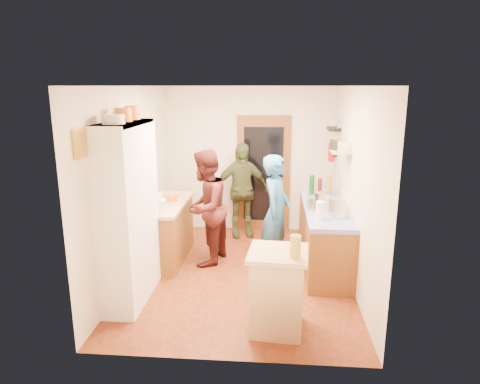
# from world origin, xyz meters

# --- Properties ---
(floor) EXTENTS (3.00, 4.00, 0.02)m
(floor) POSITION_xyz_m (0.00, 0.00, -0.01)
(floor) COLOR maroon
(floor) RESTS_ON ground
(ceiling) EXTENTS (3.00, 4.00, 0.02)m
(ceiling) POSITION_xyz_m (0.00, 0.00, 2.61)
(ceiling) COLOR silver
(ceiling) RESTS_ON ground
(wall_back) EXTENTS (3.00, 0.02, 2.60)m
(wall_back) POSITION_xyz_m (0.00, 2.01, 1.30)
(wall_back) COLOR silver
(wall_back) RESTS_ON ground
(wall_front) EXTENTS (3.00, 0.02, 2.60)m
(wall_front) POSITION_xyz_m (0.00, -2.01, 1.30)
(wall_front) COLOR silver
(wall_front) RESTS_ON ground
(wall_left) EXTENTS (0.02, 4.00, 2.60)m
(wall_left) POSITION_xyz_m (-1.51, 0.00, 1.30)
(wall_left) COLOR silver
(wall_left) RESTS_ON ground
(wall_right) EXTENTS (0.02, 4.00, 2.60)m
(wall_right) POSITION_xyz_m (1.51, 0.00, 1.30)
(wall_right) COLOR silver
(wall_right) RESTS_ON ground
(door_frame) EXTENTS (0.95, 0.06, 2.10)m
(door_frame) POSITION_xyz_m (0.25, 1.97, 1.05)
(door_frame) COLOR brown
(door_frame) RESTS_ON ground
(door_glass) EXTENTS (0.70, 0.02, 1.70)m
(door_glass) POSITION_xyz_m (0.25, 1.94, 1.05)
(door_glass) COLOR black
(door_glass) RESTS_ON door_frame
(hutch_body) EXTENTS (0.40, 1.20, 2.20)m
(hutch_body) POSITION_xyz_m (-1.30, -0.80, 1.10)
(hutch_body) COLOR white
(hutch_body) RESTS_ON ground
(hutch_top_shelf) EXTENTS (0.40, 1.14, 0.04)m
(hutch_top_shelf) POSITION_xyz_m (-1.30, -0.80, 2.18)
(hutch_top_shelf) COLOR white
(hutch_top_shelf) RESTS_ON hutch_body
(plate_stack) EXTENTS (0.24, 0.24, 0.10)m
(plate_stack) POSITION_xyz_m (-1.30, -1.08, 2.25)
(plate_stack) COLOR white
(plate_stack) RESTS_ON hutch_top_shelf
(orange_pot_a) EXTENTS (0.19, 0.19, 0.16)m
(orange_pot_a) POSITION_xyz_m (-1.30, -0.76, 2.28)
(orange_pot_a) COLOR orange
(orange_pot_a) RESTS_ON hutch_top_shelf
(orange_pot_b) EXTENTS (0.19, 0.19, 0.16)m
(orange_pot_b) POSITION_xyz_m (-1.30, -0.44, 2.28)
(orange_pot_b) COLOR orange
(orange_pot_b) RESTS_ON hutch_top_shelf
(left_counter_base) EXTENTS (0.60, 1.40, 0.85)m
(left_counter_base) POSITION_xyz_m (-1.20, 0.45, 0.42)
(left_counter_base) COLOR brown
(left_counter_base) RESTS_ON ground
(left_counter_top) EXTENTS (0.64, 1.44, 0.05)m
(left_counter_top) POSITION_xyz_m (-1.20, 0.45, 0.88)
(left_counter_top) COLOR tan
(left_counter_top) RESTS_ON left_counter_base
(toaster) EXTENTS (0.27, 0.20, 0.18)m
(toaster) POSITION_xyz_m (-1.15, -0.08, 0.99)
(toaster) COLOR white
(toaster) RESTS_ON left_counter_top
(kettle) EXTENTS (0.21, 0.21, 0.20)m
(kettle) POSITION_xyz_m (-1.25, 0.24, 1.00)
(kettle) COLOR white
(kettle) RESTS_ON left_counter_top
(orange_bowl) EXTENTS (0.21, 0.21, 0.09)m
(orange_bowl) POSITION_xyz_m (-1.12, 0.56, 0.95)
(orange_bowl) COLOR orange
(orange_bowl) RESTS_ON left_counter_top
(chopping_board) EXTENTS (0.34, 0.27, 0.02)m
(chopping_board) POSITION_xyz_m (-1.18, 0.94, 0.91)
(chopping_board) COLOR tan
(chopping_board) RESTS_ON left_counter_top
(right_counter_base) EXTENTS (0.60, 2.20, 0.84)m
(right_counter_base) POSITION_xyz_m (1.20, 0.50, 0.42)
(right_counter_base) COLOR brown
(right_counter_base) RESTS_ON ground
(right_counter_top) EXTENTS (0.62, 2.22, 0.06)m
(right_counter_top) POSITION_xyz_m (1.20, 0.50, 0.87)
(right_counter_top) COLOR #1E28A7
(right_counter_top) RESTS_ON right_counter_base
(hob) EXTENTS (0.55, 0.58, 0.04)m
(hob) POSITION_xyz_m (1.20, 0.39, 0.92)
(hob) COLOR silver
(hob) RESTS_ON right_counter_top
(pot_on_hob) EXTENTS (0.21, 0.21, 0.14)m
(pot_on_hob) POSITION_xyz_m (1.15, 0.52, 1.01)
(pot_on_hob) COLOR silver
(pot_on_hob) RESTS_ON hob
(bottle_a) EXTENTS (0.09, 0.09, 0.31)m
(bottle_a) POSITION_xyz_m (1.05, 1.12, 1.06)
(bottle_a) COLOR #143F14
(bottle_a) RESTS_ON right_counter_top
(bottle_b) EXTENTS (0.08, 0.08, 0.26)m
(bottle_b) POSITION_xyz_m (1.18, 1.14, 1.03)
(bottle_b) COLOR #591419
(bottle_b) RESTS_ON right_counter_top
(bottle_c) EXTENTS (0.09, 0.09, 0.32)m
(bottle_c) POSITION_xyz_m (1.31, 1.05, 1.06)
(bottle_c) COLOR olive
(bottle_c) RESTS_ON right_counter_top
(paper_towel) EXTENTS (0.11, 0.11, 0.24)m
(paper_towel) POSITION_xyz_m (1.05, -0.21, 1.02)
(paper_towel) COLOR white
(paper_towel) RESTS_ON right_counter_top
(mixing_bowl) EXTENTS (0.28, 0.28, 0.09)m
(mixing_bowl) POSITION_xyz_m (1.30, -0.07, 0.95)
(mixing_bowl) COLOR silver
(mixing_bowl) RESTS_ON right_counter_top
(island_base) EXTENTS (0.59, 0.59, 0.86)m
(island_base) POSITION_xyz_m (0.50, -1.39, 0.43)
(island_base) COLOR tan
(island_base) RESTS_ON ground
(island_top) EXTENTS (0.67, 0.67, 0.05)m
(island_top) POSITION_xyz_m (0.50, -1.39, 0.89)
(island_top) COLOR tan
(island_top) RESTS_ON island_base
(cutting_board) EXTENTS (0.37, 0.31, 0.02)m
(cutting_board) POSITION_xyz_m (0.45, -1.34, 0.90)
(cutting_board) COLOR white
(cutting_board) RESTS_ON island_top
(oil_jar) EXTENTS (0.12, 0.12, 0.23)m
(oil_jar) POSITION_xyz_m (0.67, -1.53, 1.02)
(oil_jar) COLOR #AD9E2D
(oil_jar) RESTS_ON island_top
(pan_rail) EXTENTS (0.02, 0.65, 0.02)m
(pan_rail) POSITION_xyz_m (1.46, 1.52, 2.05)
(pan_rail) COLOR silver
(pan_rail) RESTS_ON wall_right
(pan_hang_a) EXTENTS (0.18, 0.18, 0.05)m
(pan_hang_a) POSITION_xyz_m (1.40, 1.35, 1.92)
(pan_hang_a) COLOR black
(pan_hang_a) RESTS_ON pan_rail
(pan_hang_b) EXTENTS (0.16, 0.16, 0.05)m
(pan_hang_b) POSITION_xyz_m (1.40, 1.55, 1.90)
(pan_hang_b) COLOR black
(pan_hang_b) RESTS_ON pan_rail
(pan_hang_c) EXTENTS (0.17, 0.17, 0.05)m
(pan_hang_c) POSITION_xyz_m (1.40, 1.75, 1.91)
(pan_hang_c) COLOR black
(pan_hang_c) RESTS_ON pan_rail
(wall_shelf) EXTENTS (0.26, 0.42, 0.03)m
(wall_shelf) POSITION_xyz_m (1.37, 0.45, 1.70)
(wall_shelf) COLOR tan
(wall_shelf) RESTS_ON wall_right
(radio) EXTENTS (0.29, 0.35, 0.15)m
(radio) POSITION_xyz_m (1.37, 0.45, 1.79)
(radio) COLOR silver
(radio) RESTS_ON wall_shelf
(ext_bracket) EXTENTS (0.06, 0.10, 0.04)m
(ext_bracket) POSITION_xyz_m (1.47, 1.70, 1.45)
(ext_bracket) COLOR black
(ext_bracket) RESTS_ON wall_right
(fire_extinguisher) EXTENTS (0.11, 0.11, 0.32)m
(fire_extinguisher) POSITION_xyz_m (1.41, 1.70, 1.50)
(fire_extinguisher) COLOR red
(fire_extinguisher) RESTS_ON wall_right
(picture_frame) EXTENTS (0.03, 0.25, 0.30)m
(picture_frame) POSITION_xyz_m (-1.48, -1.55, 2.05)
(picture_frame) COLOR gold
(picture_frame) RESTS_ON wall_left
(person_hob) EXTENTS (0.54, 0.69, 1.67)m
(person_hob) POSITION_xyz_m (0.51, 0.24, 0.84)
(person_hob) COLOR #2A619A
(person_hob) RESTS_ON ground
(person_left) EXTENTS (0.83, 0.97, 1.72)m
(person_left) POSITION_xyz_m (-0.51, 0.39, 0.86)
(person_left) COLOR #421815
(person_left) RESTS_ON ground
(person_back) EXTENTS (1.04, 0.64, 1.66)m
(person_back) POSITION_xyz_m (-0.11, 1.60, 0.83)
(person_back) COLOR #3A4224
(person_back) RESTS_ON ground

